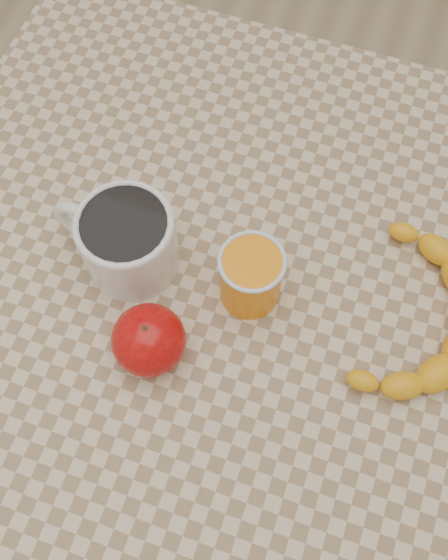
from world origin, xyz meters
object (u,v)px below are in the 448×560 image
(coffee_mug, at_px, (126,239))
(banana, at_px, (418,317))
(orange_juice_glass, at_px, (251,277))
(apple, at_px, (149,340))
(table, at_px, (224,314))

(coffee_mug, bearing_deg, banana, 5.20)
(coffee_mug, xyz_separation_m, orange_juice_glass, (0.14, 0.01, -0.01))
(orange_juice_glass, distance_m, apple, 0.13)
(orange_juice_glass, bearing_deg, apple, -127.88)
(table, distance_m, banana, 0.24)
(apple, bearing_deg, coffee_mug, 123.95)
(orange_juice_glass, height_order, apple, orange_juice_glass)
(orange_juice_glass, distance_m, banana, 0.19)
(table, height_order, coffee_mug, coffee_mug)
(orange_juice_glass, xyz_separation_m, apple, (-0.08, -0.10, -0.01))
(table, bearing_deg, coffee_mug, -179.04)
(coffee_mug, height_order, apple, coffee_mug)
(orange_juice_glass, xyz_separation_m, banana, (0.18, 0.02, -0.02))
(coffee_mug, xyz_separation_m, apple, (0.06, -0.10, -0.01))
(coffee_mug, distance_m, orange_juice_glass, 0.14)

